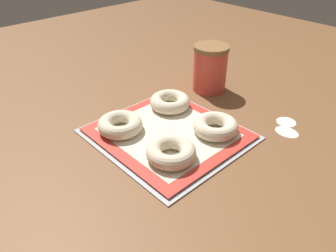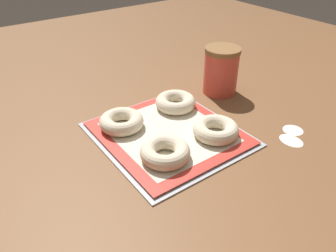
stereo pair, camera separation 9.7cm
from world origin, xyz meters
name	(u,v)px [view 1 (the left image)]	position (x,y,z in m)	size (l,w,h in m)	color
ground_plane	(170,131)	(0.00, 0.00, 0.00)	(2.80, 2.80, 0.00)	brown
baking_tray	(168,134)	(0.01, -0.02, 0.00)	(0.41, 0.38, 0.01)	#B2B5BA
baking_mat	(168,132)	(0.01, -0.02, 0.01)	(0.38, 0.36, 0.00)	red
bagel_front_left	(120,125)	(-0.09, -0.11, 0.03)	(0.13, 0.13, 0.04)	beige
bagel_front_right	(171,152)	(0.10, -0.09, 0.03)	(0.13, 0.13, 0.04)	beige
bagel_back_left	(170,102)	(-0.09, 0.08, 0.03)	(0.13, 0.13, 0.04)	beige
bagel_back_right	(215,126)	(0.10, 0.08, 0.03)	(0.13, 0.13, 0.04)	beige
flour_canister	(210,68)	(-0.10, 0.29, 0.08)	(0.12, 0.12, 0.16)	#DB4C3D
flour_patch_near	(286,122)	(0.21, 0.30, 0.00)	(0.06, 0.06, 0.00)	white
flour_patch_far	(287,132)	(0.24, 0.25, 0.00)	(0.07, 0.05, 0.00)	white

